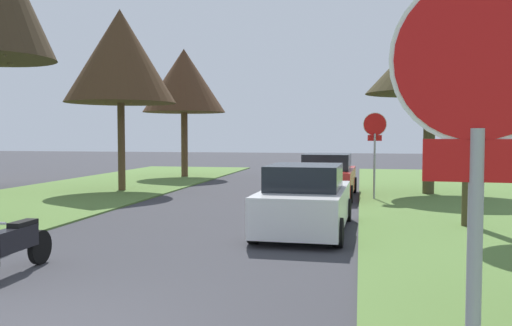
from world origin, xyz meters
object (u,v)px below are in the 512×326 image
at_px(stop_sign_far, 375,136).
at_px(street_tree_left_far, 184,81).
at_px(parked_motorcycle, 15,245).
at_px(street_tree_right_mid_b, 430,60).
at_px(parked_sedan_white, 305,201).
at_px(stop_sign_near, 477,150).
at_px(street_tree_left_mid_b, 120,57).
at_px(parked_sedan_red, 328,177).

height_order(stop_sign_far, street_tree_left_far, street_tree_left_far).
distance_m(stop_sign_far, parked_motorcycle, 12.79).
relative_size(street_tree_right_mid_b, parked_sedan_white, 1.42).
relative_size(stop_sign_near, stop_sign_far, 1.00).
xyz_separation_m(street_tree_left_far, parked_sedan_white, (7.84, -14.52, -4.33)).
xyz_separation_m(street_tree_left_mid_b, parked_sedan_white, (8.06, -7.42, -4.60)).
xyz_separation_m(stop_sign_far, parked_sedan_white, (-1.73, -6.45, -1.47)).
bearing_deg(stop_sign_far, parked_sedan_white, -105.00).
relative_size(stop_sign_far, parked_motorcycle, 1.45).
bearing_deg(stop_sign_near, parked_sedan_red, 95.68).
height_order(street_tree_right_mid_b, parked_motorcycle, street_tree_right_mid_b).
height_order(street_tree_left_far, parked_sedan_red, street_tree_left_far).
height_order(stop_sign_far, parked_sedan_red, stop_sign_far).
distance_m(stop_sign_far, street_tree_right_mid_b, 4.03).
bearing_deg(parked_sedan_white, street_tree_right_mid_b, 66.00).
bearing_deg(parked_sedan_red, parked_motorcycle, -110.17).
xyz_separation_m(stop_sign_near, parked_motorcycle, (-6.00, 5.03, -1.72)).
bearing_deg(street_tree_left_far, stop_sign_far, -40.14).
height_order(street_tree_left_mid_b, parked_sedan_white, street_tree_left_mid_b).
bearing_deg(stop_sign_far, street_tree_left_far, 139.86).
bearing_deg(parked_sedan_red, street_tree_right_mid_b, 21.13).
relative_size(street_tree_left_mid_b, parked_motorcycle, 3.47).
bearing_deg(street_tree_right_mid_b, parked_sedan_white, -114.00).
xyz_separation_m(street_tree_right_mid_b, parked_sedan_red, (-3.67, -1.42, -4.31)).
relative_size(street_tree_left_mid_b, parked_sedan_white, 1.60).
bearing_deg(street_tree_left_far, parked_motorcycle, -79.39).
distance_m(stop_sign_near, stop_sign_far, 16.22).
bearing_deg(street_tree_right_mid_b, street_tree_left_far, 152.44).
height_order(street_tree_right_mid_b, parked_sedan_red, street_tree_right_mid_b).
xyz_separation_m(street_tree_left_mid_b, parked_sedan_red, (8.16, -0.37, -4.60)).
bearing_deg(parked_sedan_red, stop_sign_far, -19.91).
distance_m(street_tree_left_far, parked_sedan_white, 17.06).
distance_m(stop_sign_far, parked_sedan_white, 6.84).
xyz_separation_m(street_tree_right_mid_b, parked_motorcycle, (-8.00, -13.20, -4.55)).
relative_size(street_tree_right_mid_b, street_tree_left_mid_b, 0.88).
relative_size(street_tree_left_far, parked_sedan_red, 1.50).
height_order(stop_sign_far, street_tree_left_mid_b, street_tree_left_mid_b).
bearing_deg(street_tree_right_mid_b, parked_sedan_red, -158.87).
xyz_separation_m(stop_sign_near, street_tree_left_mid_b, (-9.83, 17.19, 3.13)).
bearing_deg(street_tree_left_mid_b, street_tree_left_far, 88.21).
relative_size(stop_sign_far, parked_sedan_white, 0.67).
distance_m(street_tree_left_far, parked_sedan_red, 11.73).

